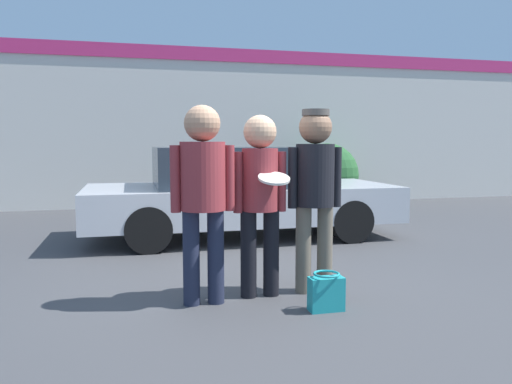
# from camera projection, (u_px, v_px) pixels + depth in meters

# --- Properties ---
(ground_plane) EXTENTS (56.00, 56.00, 0.00)m
(ground_plane) POSITION_uv_depth(u_px,v_px,m) (248.00, 288.00, 4.99)
(ground_plane) COLOR #3F3F42
(storefront_building) EXTENTS (24.00, 0.22, 3.59)m
(storefront_building) POSITION_uv_depth(u_px,v_px,m) (180.00, 126.00, 11.32)
(storefront_building) COLOR silver
(storefront_building) RESTS_ON ground
(person_left) EXTENTS (0.57, 0.40, 1.77)m
(person_left) POSITION_uv_depth(u_px,v_px,m) (203.00, 184.00, 4.39)
(person_left) COLOR #1E2338
(person_left) RESTS_ON ground
(person_middle_with_frisbee) EXTENTS (0.50, 0.56, 1.70)m
(person_middle_with_frisbee) POSITION_uv_depth(u_px,v_px,m) (260.00, 190.00, 4.62)
(person_middle_with_frisbee) COLOR black
(person_middle_with_frisbee) RESTS_ON ground
(person_right) EXTENTS (0.54, 0.37, 1.76)m
(person_right) POSITION_uv_depth(u_px,v_px,m) (315.00, 182.00, 4.76)
(person_right) COLOR #665B4C
(person_right) RESTS_ON ground
(parked_car_near) EXTENTS (4.65, 1.95, 1.38)m
(parked_car_near) POSITION_uv_depth(u_px,v_px,m) (240.00, 192.00, 7.66)
(parked_car_near) COLOR #B7BABF
(parked_car_near) RESTS_ON ground
(shrub) EXTENTS (1.44, 1.44, 1.44)m
(shrub) POSITION_uv_depth(u_px,v_px,m) (327.00, 175.00, 11.34)
(shrub) COLOR #285B2D
(shrub) RESTS_ON ground
(handbag) EXTENTS (0.30, 0.23, 0.33)m
(handbag) POSITION_uv_depth(u_px,v_px,m) (326.00, 292.00, 4.29)
(handbag) COLOR teal
(handbag) RESTS_ON ground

